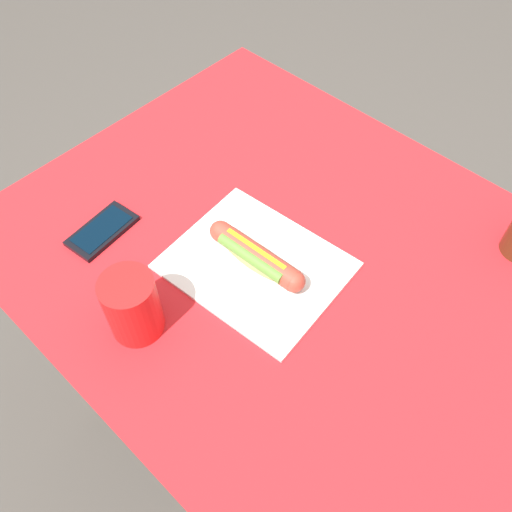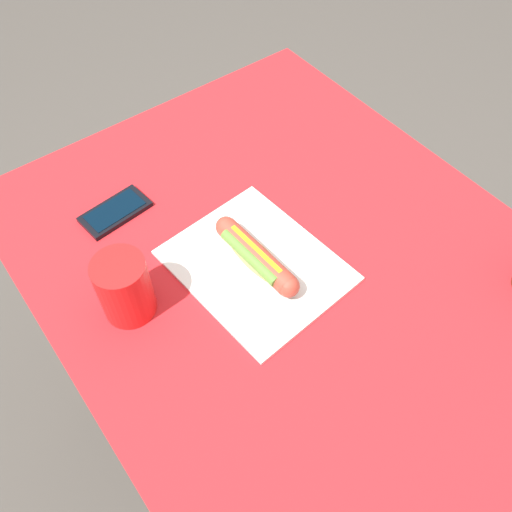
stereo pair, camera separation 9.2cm
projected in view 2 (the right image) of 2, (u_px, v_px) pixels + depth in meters
ground_plane at (278, 414)px, 1.55m from camera, size 6.00×6.00×0.00m
dining_table at (288, 305)px, 1.07m from camera, size 1.02×0.82×0.75m
paper_wrapper at (256, 265)px, 0.94m from camera, size 0.31×0.26×0.01m
hot_dog at (256, 256)px, 0.92m from camera, size 0.20×0.05×0.05m
cell_phone at (115, 212)px, 1.01m from camera, size 0.08×0.13×0.01m
drinking_cup at (124, 288)px, 0.85m from camera, size 0.08×0.08×0.12m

